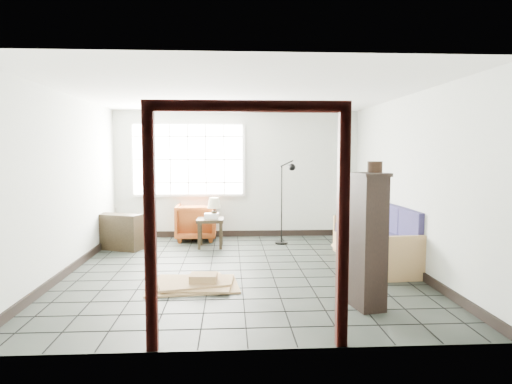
{
  "coord_description": "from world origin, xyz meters",
  "views": [
    {
      "loc": [
        -0.16,
        -6.67,
        1.76
      ],
      "look_at": [
        0.25,
        0.3,
        1.14
      ],
      "focal_mm": 32.0,
      "sensor_mm": 36.0,
      "label": 1
    }
  ],
  "objects": [
    {
      "name": "ground",
      "position": [
        0.0,
        0.0,
        0.0
      ],
      "size": [
        5.5,
        5.5,
        0.0
      ],
      "primitive_type": "plane",
      "color": "black",
      "rests_on": "ground"
    },
    {
      "name": "room_shell",
      "position": [
        0.0,
        0.03,
        1.68
      ],
      "size": [
        5.02,
        5.52,
        2.61
      ],
      "color": "silver",
      "rests_on": "ground"
    },
    {
      "name": "window_panel",
      "position": [
        -1.0,
        2.7,
        1.6
      ],
      "size": [
        2.32,
        0.08,
        1.52
      ],
      "color": "silver",
      "rests_on": "ground"
    },
    {
      "name": "doorway_trim",
      "position": [
        0.0,
        -2.7,
        1.38
      ],
      "size": [
        1.8,
        0.08,
        2.2
      ],
      "color": "#360F0C",
      "rests_on": "ground"
    },
    {
      "name": "futon_sofa",
      "position": [
        2.21,
        0.29,
        0.33
      ],
      "size": [
        0.93,
        2.13,
        0.92
      ],
      "rotation": [
        0.0,
        0.0,
        0.07
      ],
      "color": "olive",
      "rests_on": "ground"
    },
    {
      "name": "armchair",
      "position": [
        -0.83,
        2.4,
        0.4
      ],
      "size": [
        0.77,
        0.73,
        0.8
      ],
      "primitive_type": "imported",
      "rotation": [
        0.0,
        0.0,
        3.14
      ],
      "color": "#8F4214",
      "rests_on": "ground"
    },
    {
      "name": "side_table",
      "position": [
        -0.52,
        1.68,
        0.44
      ],
      "size": [
        0.49,
        0.49,
        0.53
      ],
      "rotation": [
        0.0,
        0.0,
        -0.01
      ],
      "color": "black",
      "rests_on": "ground"
    },
    {
      "name": "table_lamp",
      "position": [
        -0.45,
        1.7,
        0.8
      ],
      "size": [
        0.3,
        0.3,
        0.38
      ],
      "rotation": [
        0.0,
        0.0,
        0.23
      ],
      "color": "black",
      "rests_on": "side_table"
    },
    {
      "name": "projector",
      "position": [
        -0.49,
        1.7,
        0.58
      ],
      "size": [
        0.28,
        0.21,
        0.09
      ],
      "rotation": [
        0.0,
        0.0,
        -0.04
      ],
      "color": "silver",
      "rests_on": "side_table"
    },
    {
      "name": "floor_lamp",
      "position": [
        0.91,
        1.84,
        0.86
      ],
      "size": [
        0.42,
        0.43,
        1.61
      ],
      "rotation": [
        0.0,
        0.0,
        -0.41
      ],
      "color": "black",
      "rests_on": "ground"
    },
    {
      "name": "console_shelf",
      "position": [
        -2.15,
        1.57,
        0.32
      ],
      "size": [
        0.89,
        0.61,
        0.64
      ],
      "rotation": [
        0.0,
        0.0,
        -0.39
      ],
      "color": "black",
      "rests_on": "ground"
    },
    {
      "name": "tall_shelf",
      "position": [
        1.38,
        -1.74,
        0.78
      ],
      "size": [
        0.4,
        0.47,
        1.53
      ],
      "rotation": [
        0.0,
        0.0,
        0.2
      ],
      "color": "black",
      "rests_on": "ground"
    },
    {
      "name": "pot",
      "position": [
        1.46,
        -1.67,
        1.59
      ],
      "size": [
        0.17,
        0.17,
        0.12
      ],
      "rotation": [
        0.0,
        0.0,
        -0.05
      ],
      "color": "black",
      "rests_on": "tall_shelf"
    },
    {
      "name": "open_box",
      "position": [
        1.78,
        0.07,
        0.15
      ],
      "size": [
        0.77,
        0.4,
        0.43
      ],
      "rotation": [
        0.0,
        0.0,
        -0.04
      ],
      "color": "olive",
      "rests_on": "ground"
    },
    {
      "name": "cardboard_pile",
      "position": [
        -0.63,
        -0.79,
        0.05
      ],
      "size": [
        1.26,
        0.95,
        0.17
      ],
      "rotation": [
        0.0,
        0.0,
        0.05
      ],
      "color": "olive",
      "rests_on": "ground"
    }
  ]
}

